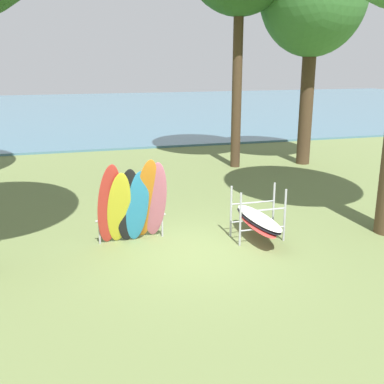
% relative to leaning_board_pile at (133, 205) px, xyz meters
% --- Properties ---
extents(ground_plane, '(80.00, 80.00, 0.00)m').
position_rel_leaning_board_pile_xyz_m(ground_plane, '(1.10, -0.72, -0.96)').
color(ground_plane, olive).
extents(lake_water, '(80.00, 36.00, 0.10)m').
position_rel_leaning_board_pile_xyz_m(lake_water, '(1.10, 29.70, -0.91)').
color(lake_water, '#477084').
rests_on(lake_water, ground).
extents(leaning_board_pile, '(1.66, 1.09, 2.08)m').
position_rel_leaning_board_pile_xyz_m(leaning_board_pile, '(0.00, 0.00, 0.00)').
color(leaning_board_pile, red).
rests_on(leaning_board_pile, ground).
extents(board_storage_rack, '(1.15, 2.12, 1.25)m').
position_rel_leaning_board_pile_xyz_m(board_storage_rack, '(2.87, -0.39, -0.49)').
color(board_storage_rack, '#9EA0A5').
rests_on(board_storage_rack, ground).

